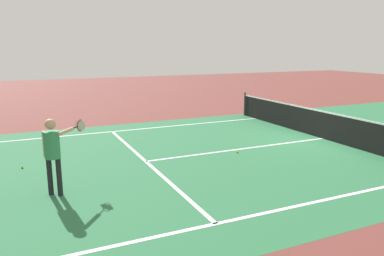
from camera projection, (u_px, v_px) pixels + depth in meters
ground_plane at (322, 138)px, 12.92m from camera, size 60.00×60.00×0.00m
court_surface_inbounds at (322, 138)px, 12.92m from camera, size 10.62×24.40×0.00m
line_sideline_left at (124, 130)px, 14.15m from camera, size 0.10×11.89×0.01m
line_sideline_right at (238, 219)px, 6.85m from camera, size 0.10×11.89×0.01m
line_service_near at (146, 161)px, 10.31m from camera, size 8.22×0.10×0.01m
line_center_service at (244, 149)px, 11.62m from camera, size 0.10×6.40×0.01m
net at (323, 125)px, 12.82m from camera, size 10.07×0.09×1.07m
player_near at (53, 148)px, 7.79m from camera, size 0.91×0.96×1.66m
tennis_ball_mid_court at (237, 152)px, 11.17m from camera, size 0.07×0.07×0.07m
tennis_ball_by_baseline at (22, 167)px, 9.73m from camera, size 0.07×0.07×0.07m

